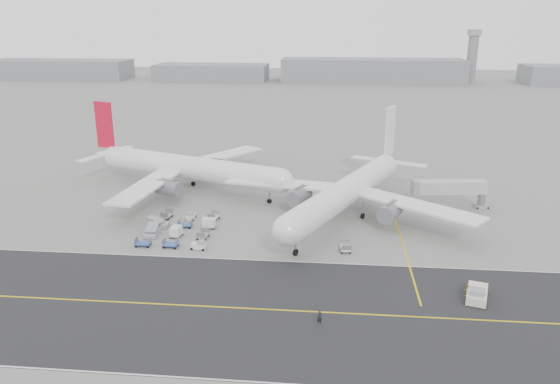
# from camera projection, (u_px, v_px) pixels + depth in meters

# --- Properties ---
(ground) EXTENTS (700.00, 700.00, 0.00)m
(ground) POSITION_uv_depth(u_px,v_px,m) (230.00, 254.00, 93.49)
(ground) COLOR gray
(ground) RESTS_ON ground
(taxiway) EXTENTS (220.00, 59.00, 0.03)m
(taxiway) POSITION_uv_depth(u_px,v_px,m) (242.00, 308.00, 75.99)
(taxiway) COLOR #242427
(taxiway) RESTS_ON ground
(horizon_buildings) EXTENTS (520.00, 28.00, 28.00)m
(horizon_buildings) POSITION_uv_depth(u_px,v_px,m) (355.00, 82.00, 336.98)
(horizon_buildings) COLOR gray
(horizon_buildings) RESTS_ON ground
(control_tower) EXTENTS (7.00, 7.00, 31.25)m
(control_tower) POSITION_uv_depth(u_px,v_px,m) (472.00, 55.00, 330.27)
(control_tower) COLOR gray
(control_tower) RESTS_ON ground
(airliner_a) EXTENTS (52.69, 51.71, 19.05)m
(airliner_a) POSITION_uv_depth(u_px,v_px,m) (185.00, 167.00, 126.28)
(airliner_a) COLOR white
(airliner_a) RESTS_ON ground
(airliner_b) EXTENTS (50.88, 52.13, 19.09)m
(airliner_b) POSITION_uv_depth(u_px,v_px,m) (348.00, 191.00, 109.22)
(airliner_b) COLOR white
(airliner_b) RESTS_ON ground
(pushback_tug) EXTENTS (4.18, 7.52, 2.13)m
(pushback_tug) POSITION_uv_depth(u_px,v_px,m) (477.00, 294.00, 78.10)
(pushback_tug) COLOR beige
(pushback_tug) RESTS_ON ground
(jet_bridge) EXTENTS (16.51, 5.02, 6.17)m
(jet_bridge) POSITION_uv_depth(u_px,v_px,m) (450.00, 189.00, 114.45)
(jet_bridge) COLOR gray
(jet_bridge) RESTS_ON ground
(gse_cluster) EXTENTS (19.29, 23.17, 2.07)m
(gse_cluster) POSITION_uv_depth(u_px,v_px,m) (181.00, 232.00, 102.79)
(gse_cluster) COLOR gray
(gse_cluster) RESTS_ON ground
(stray_dolly) EXTENTS (1.99, 2.94, 1.71)m
(stray_dolly) POSITION_uv_depth(u_px,v_px,m) (345.00, 251.00, 94.40)
(stray_dolly) COLOR silver
(stray_dolly) RESTS_ON ground
(ground_crew_a) EXTENTS (0.75, 0.57, 1.87)m
(ground_crew_a) POSITION_uv_depth(u_px,v_px,m) (320.00, 318.00, 71.86)
(ground_crew_a) COLOR black
(ground_crew_a) RESTS_ON ground
(ground_crew_b) EXTENTS (1.01, 0.85, 1.86)m
(ground_crew_b) POSITION_uv_depth(u_px,v_px,m) (467.00, 290.00, 79.14)
(ground_crew_b) COLOR gold
(ground_crew_b) RESTS_ON ground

